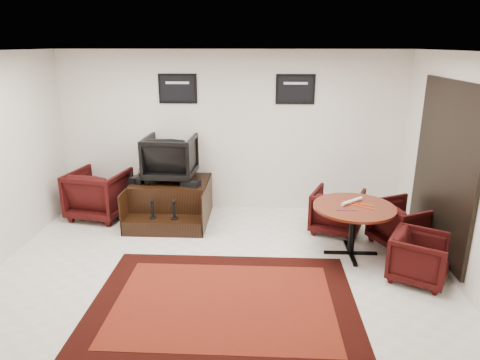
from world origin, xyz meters
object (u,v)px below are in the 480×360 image
table_chair_window (403,222)px  table_chair_corner (420,255)px  shine_podium (171,202)px  meeting_table (354,212)px  shine_chair (170,155)px  armchair_side (99,191)px  table_chair_back (337,209)px

table_chair_window → table_chair_corner: (-0.08, -0.97, -0.04)m
shine_podium → meeting_table: meeting_table is taller
shine_podium → shine_chair: size_ratio=1.58×
armchair_side → meeting_table: size_ratio=0.82×
table_chair_corner → table_chair_window: bearing=23.7°
table_chair_back → table_chair_window: same height
table_chair_corner → table_chair_back: bearing=57.5°
armchair_side → meeting_table: bearing=174.3°
shine_podium → shine_chair: shine_chair is taller
table_chair_window → shine_podium: bearing=50.9°
shine_podium → meeting_table: 3.08m
armchair_side → table_chair_back: armchair_side is taller
table_chair_window → table_chair_back: bearing=35.8°
meeting_table → table_chair_corner: meeting_table is taller
meeting_table → table_chair_window: (0.80, 0.31, -0.27)m
table_chair_back → table_chair_corner: (0.80, -1.45, -0.04)m
shine_chair → armchair_side: (-1.25, -0.09, -0.63)m
shine_chair → table_chair_back: (2.75, -0.52, -0.71)m
armchair_side → table_chair_corner: (4.79, -1.88, -0.12)m
meeting_table → table_chair_back: size_ratio=1.48×
shine_podium → meeting_table: bearing=-22.5°
table_chair_back → meeting_table: bearing=117.7°
shine_chair → meeting_table: shine_chair is taller
shine_podium → table_chair_corner: size_ratio=1.94×
shine_chair → table_chair_back: size_ratio=1.11×
shine_podium → table_chair_window: (3.63, -0.86, 0.07)m
shine_chair → table_chair_corner: size_ratio=1.23×
shine_chair → armchair_side: shine_chair is taller
table_chair_corner → shine_chair: bearing=89.5°
table_chair_back → table_chair_corner: size_ratio=1.11×
shine_chair → meeting_table: size_ratio=0.75×
shine_chair → meeting_table: (2.83, -1.31, -0.44)m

